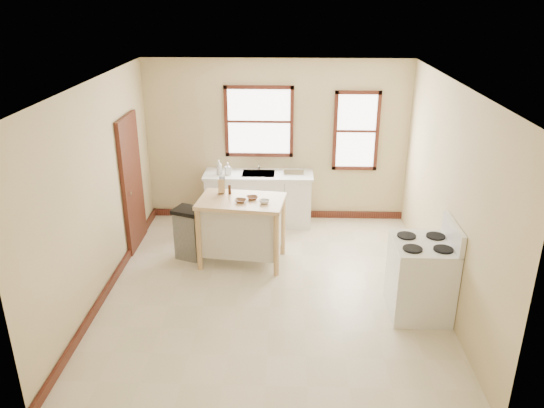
# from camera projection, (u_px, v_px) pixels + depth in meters

# --- Properties ---
(floor) EXTENTS (5.00, 5.00, 0.00)m
(floor) POSITION_uv_depth(u_px,v_px,m) (271.00, 288.00, 7.33)
(floor) COLOR beige
(floor) RESTS_ON ground
(ceiling) EXTENTS (5.00, 5.00, 0.00)m
(ceiling) POSITION_uv_depth(u_px,v_px,m) (271.00, 83.00, 6.27)
(ceiling) COLOR white
(ceiling) RESTS_ON ground
(wall_back) EXTENTS (4.50, 0.04, 2.80)m
(wall_back) POSITION_uv_depth(u_px,v_px,m) (277.00, 142.00, 9.11)
(wall_back) COLOR beige
(wall_back) RESTS_ON ground
(wall_left) EXTENTS (0.04, 5.00, 2.80)m
(wall_left) POSITION_uv_depth(u_px,v_px,m) (98.00, 191.00, 6.87)
(wall_left) COLOR beige
(wall_left) RESTS_ON ground
(wall_right) EXTENTS (0.04, 5.00, 2.80)m
(wall_right) POSITION_uv_depth(u_px,v_px,m) (448.00, 196.00, 6.73)
(wall_right) COLOR beige
(wall_right) RESTS_ON ground
(window_main) EXTENTS (1.17, 0.06, 1.22)m
(window_main) POSITION_uv_depth(u_px,v_px,m) (259.00, 122.00, 8.97)
(window_main) COLOR #3D1410
(window_main) RESTS_ON wall_back
(window_side) EXTENTS (0.77, 0.06, 1.37)m
(window_side) POSITION_uv_depth(u_px,v_px,m) (356.00, 131.00, 8.98)
(window_side) COLOR #3D1410
(window_side) RESTS_ON wall_back
(door_left) EXTENTS (0.06, 0.90, 2.10)m
(door_left) POSITION_uv_depth(u_px,v_px,m) (132.00, 183.00, 8.21)
(door_left) COLOR #3D1410
(door_left) RESTS_ON ground
(baseboard_back) EXTENTS (4.50, 0.04, 0.12)m
(baseboard_back) POSITION_uv_depth(u_px,v_px,m) (276.00, 214.00, 9.59)
(baseboard_back) COLOR #3D1410
(baseboard_back) RESTS_ON ground
(baseboard_left) EXTENTS (0.04, 5.00, 0.12)m
(baseboard_left) POSITION_uv_depth(u_px,v_px,m) (112.00, 281.00, 7.38)
(baseboard_left) COLOR #3D1410
(baseboard_left) RESTS_ON ground
(sink_counter) EXTENTS (1.86, 0.62, 0.92)m
(sink_counter) POSITION_uv_depth(u_px,v_px,m) (259.00, 198.00, 9.20)
(sink_counter) COLOR silver
(sink_counter) RESTS_ON ground
(faucet) EXTENTS (0.03, 0.03, 0.22)m
(faucet) POSITION_uv_depth(u_px,v_px,m) (259.00, 164.00, 9.15)
(faucet) COLOR silver
(faucet) RESTS_ON sink_counter
(soap_bottle_a) EXTENTS (0.10, 0.11, 0.26)m
(soap_bottle_a) POSITION_uv_depth(u_px,v_px,m) (219.00, 167.00, 8.92)
(soap_bottle_a) COLOR #B2B2B2
(soap_bottle_a) RESTS_ON sink_counter
(soap_bottle_b) EXTENTS (0.12, 0.12, 0.21)m
(soap_bottle_b) POSITION_uv_depth(u_px,v_px,m) (228.00, 169.00, 8.93)
(soap_bottle_b) COLOR #B2B2B2
(soap_bottle_b) RESTS_ON sink_counter
(dish_rack) EXTENTS (0.36, 0.27, 0.09)m
(dish_rack) POSITION_uv_depth(u_px,v_px,m) (294.00, 171.00, 9.02)
(dish_rack) COLOR silver
(dish_rack) RESTS_ON sink_counter
(kitchen_island) EXTENTS (1.32, 0.93, 1.01)m
(kitchen_island) POSITION_uv_depth(u_px,v_px,m) (242.00, 231.00, 7.86)
(kitchen_island) COLOR tan
(kitchen_island) RESTS_ON ground
(knife_block) EXTENTS (0.11, 0.11, 0.20)m
(knife_block) POSITION_uv_depth(u_px,v_px,m) (221.00, 187.00, 7.87)
(knife_block) COLOR #DDB574
(knife_block) RESTS_ON kitchen_island
(pepper_grinder) EXTENTS (0.05, 0.05, 0.15)m
(pepper_grinder) POSITION_uv_depth(u_px,v_px,m) (230.00, 189.00, 7.85)
(pepper_grinder) COLOR #3C1F10
(pepper_grinder) RESTS_ON kitchen_island
(bowl_a) EXTENTS (0.19, 0.19, 0.04)m
(bowl_a) POSITION_uv_depth(u_px,v_px,m) (240.00, 201.00, 7.57)
(bowl_a) COLOR brown
(bowl_a) RESTS_ON kitchen_island
(bowl_b) EXTENTS (0.20, 0.20, 0.04)m
(bowl_b) POSITION_uv_depth(u_px,v_px,m) (252.00, 198.00, 7.68)
(bowl_b) COLOR brown
(bowl_b) RESTS_ON kitchen_island
(bowl_c) EXTENTS (0.17, 0.17, 0.05)m
(bowl_c) POSITION_uv_depth(u_px,v_px,m) (264.00, 202.00, 7.53)
(bowl_c) COLOR silver
(bowl_c) RESTS_ON kitchen_island
(trash_bin) EXTENTS (0.51, 0.47, 0.81)m
(trash_bin) POSITION_uv_depth(u_px,v_px,m) (189.00, 233.00, 8.02)
(trash_bin) COLOR slate
(trash_bin) RESTS_ON ground
(gas_stove) EXTENTS (0.78, 0.80, 1.24)m
(gas_stove) POSITION_uv_depth(u_px,v_px,m) (421.00, 269.00, 6.57)
(gas_stove) COLOR white
(gas_stove) RESTS_ON ground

